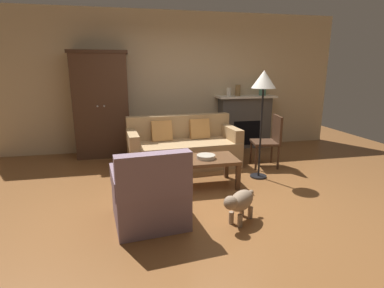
# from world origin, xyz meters

# --- Properties ---
(ground_plane) EXTENTS (9.60, 9.60, 0.00)m
(ground_plane) POSITION_xyz_m (0.00, 0.00, 0.00)
(ground_plane) COLOR brown
(back_wall) EXTENTS (7.20, 0.10, 2.80)m
(back_wall) POSITION_xyz_m (0.00, 2.55, 1.40)
(back_wall) COLOR beige
(back_wall) RESTS_ON ground
(fireplace) EXTENTS (1.26, 0.48, 1.12)m
(fireplace) POSITION_xyz_m (1.55, 2.30, 0.57)
(fireplace) COLOR #4C4947
(fireplace) RESTS_ON ground
(armoire) EXTENTS (1.06, 0.57, 2.00)m
(armoire) POSITION_xyz_m (-1.40, 2.22, 1.01)
(armoire) COLOR #472D1E
(armoire) RESTS_ON ground
(couch) EXTENTS (1.97, 0.98, 0.86)m
(couch) POSITION_xyz_m (0.01, 1.29, 0.32)
(couch) COLOR tan
(couch) RESTS_ON ground
(coffee_table) EXTENTS (1.10, 0.60, 0.42)m
(coffee_table) POSITION_xyz_m (0.05, 0.26, 0.37)
(coffee_table) COLOR brown
(coffee_table) RESTS_ON ground
(fruit_bowl) EXTENTS (0.27, 0.27, 0.05)m
(fruit_bowl) POSITION_xyz_m (0.15, 0.23, 0.45)
(fruit_bowl) COLOR beige
(fruit_bowl) RESTS_ON coffee_table
(book_stack) EXTENTS (0.26, 0.19, 0.11)m
(book_stack) POSITION_xyz_m (-0.22, 0.31, 0.47)
(book_stack) COLOR gray
(book_stack) RESTS_ON coffee_table
(mantel_vase_cream) EXTENTS (0.10, 0.10, 0.17)m
(mantel_vase_cream) POSITION_xyz_m (1.17, 2.28, 1.21)
(mantel_vase_cream) COLOR beige
(mantel_vase_cream) RESTS_ON fireplace
(mantel_vase_bronze) EXTENTS (0.11, 0.11, 0.23)m
(mantel_vase_bronze) POSITION_xyz_m (1.37, 2.28, 1.24)
(mantel_vase_bronze) COLOR olive
(mantel_vase_bronze) RESTS_ON fireplace
(mantel_vase_jade) EXTENTS (0.15, 0.15, 0.26)m
(mantel_vase_jade) POSITION_xyz_m (1.93, 2.28, 1.25)
(mantel_vase_jade) COLOR slate
(mantel_vase_jade) RESTS_ON fireplace
(armchair_near_left) EXTENTS (0.85, 0.85, 0.88)m
(armchair_near_left) POSITION_xyz_m (-0.73, -0.70, 0.32)
(armchair_near_left) COLOR gray
(armchair_near_left) RESTS_ON ground
(side_chair_wooden) EXTENTS (0.51, 0.51, 0.90)m
(side_chair_wooden) POSITION_xyz_m (1.48, 0.90, 0.51)
(side_chair_wooden) COLOR #472D1E
(side_chair_wooden) RESTS_ON ground
(floor_lamp) EXTENTS (0.36, 0.36, 1.66)m
(floor_lamp) POSITION_xyz_m (1.06, 0.42, 1.43)
(floor_lamp) COLOR black
(floor_lamp) RESTS_ON ground
(dog) EXTENTS (0.48, 0.43, 0.39)m
(dog) POSITION_xyz_m (0.24, -0.89, 0.25)
(dog) COLOR gray
(dog) RESTS_ON ground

